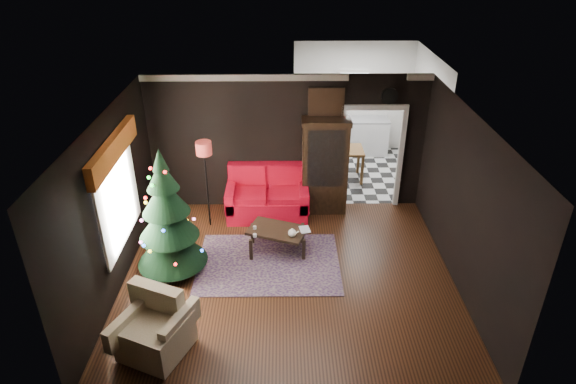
{
  "coord_description": "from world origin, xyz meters",
  "views": [
    {
      "loc": [
        -0.09,
        -6.61,
        5.19
      ],
      "look_at": [
        0.0,
        0.9,
        1.15
      ],
      "focal_mm": 30.66,
      "sensor_mm": 36.0,
      "label": 1
    }
  ],
  "objects_px": {
    "teapot": "(292,233)",
    "kitchen_table": "(347,164)",
    "coffee_table": "(277,240)",
    "wall_clock": "(390,96)",
    "curio_cabinet": "(325,168)",
    "christmas_tree": "(167,217)",
    "floor_lamp": "(207,188)",
    "armchair": "(154,326)",
    "loveseat": "(267,193)"
  },
  "relations": [
    {
      "from": "floor_lamp",
      "to": "teapot",
      "type": "relative_size",
      "value": 11.46
    },
    {
      "from": "floor_lamp",
      "to": "wall_clock",
      "type": "distance_m",
      "value": 3.89
    },
    {
      "from": "loveseat",
      "to": "christmas_tree",
      "type": "distance_m",
      "value": 2.44
    },
    {
      "from": "loveseat",
      "to": "floor_lamp",
      "type": "xyz_separation_m",
      "value": [
        -1.13,
        -0.36,
        0.33
      ]
    },
    {
      "from": "loveseat",
      "to": "curio_cabinet",
      "type": "distance_m",
      "value": 1.25
    },
    {
      "from": "loveseat",
      "to": "armchair",
      "type": "height_order",
      "value": "loveseat"
    },
    {
      "from": "floor_lamp",
      "to": "kitchen_table",
      "type": "distance_m",
      "value": 3.59
    },
    {
      "from": "loveseat",
      "to": "curio_cabinet",
      "type": "bearing_deg",
      "value": 10.83
    },
    {
      "from": "coffee_table",
      "to": "curio_cabinet",
      "type": "bearing_deg",
      "value": 57.79
    },
    {
      "from": "teapot",
      "to": "christmas_tree",
      "type": "bearing_deg",
      "value": -172.56
    },
    {
      "from": "kitchen_table",
      "to": "wall_clock",
      "type": "bearing_deg",
      "value": -66.25
    },
    {
      "from": "armchair",
      "to": "kitchen_table",
      "type": "relative_size",
      "value": 1.16
    },
    {
      "from": "floor_lamp",
      "to": "christmas_tree",
      "type": "relative_size",
      "value": 0.84
    },
    {
      "from": "floor_lamp",
      "to": "coffee_table",
      "type": "bearing_deg",
      "value": -34.21
    },
    {
      "from": "teapot",
      "to": "wall_clock",
      "type": "relative_size",
      "value": 0.51
    },
    {
      "from": "floor_lamp",
      "to": "coffee_table",
      "type": "distance_m",
      "value": 1.73
    },
    {
      "from": "curio_cabinet",
      "to": "coffee_table",
      "type": "height_order",
      "value": "curio_cabinet"
    },
    {
      "from": "coffee_table",
      "to": "floor_lamp",
      "type": "bearing_deg",
      "value": 145.79
    },
    {
      "from": "christmas_tree",
      "to": "teapot",
      "type": "xyz_separation_m",
      "value": [
        2.04,
        0.27,
        -0.51
      ]
    },
    {
      "from": "christmas_tree",
      "to": "coffee_table",
      "type": "xyz_separation_m",
      "value": [
        1.78,
        0.51,
        -0.81
      ]
    },
    {
      "from": "wall_clock",
      "to": "kitchen_table",
      "type": "distance_m",
      "value": 2.43
    },
    {
      "from": "curio_cabinet",
      "to": "christmas_tree",
      "type": "xyz_separation_m",
      "value": [
        -2.73,
        -2.0,
        0.1
      ]
    },
    {
      "from": "teapot",
      "to": "kitchen_table",
      "type": "distance_m",
      "value": 3.44
    },
    {
      "from": "curio_cabinet",
      "to": "coffee_table",
      "type": "relative_size",
      "value": 1.89
    },
    {
      "from": "loveseat",
      "to": "coffee_table",
      "type": "height_order",
      "value": "loveseat"
    },
    {
      "from": "coffee_table",
      "to": "wall_clock",
      "type": "relative_size",
      "value": 3.15
    },
    {
      "from": "wall_clock",
      "to": "loveseat",
      "type": "bearing_deg",
      "value": -170.34
    },
    {
      "from": "curio_cabinet",
      "to": "coffee_table",
      "type": "bearing_deg",
      "value": -122.21
    },
    {
      "from": "christmas_tree",
      "to": "wall_clock",
      "type": "distance_m",
      "value": 4.69
    },
    {
      "from": "teapot",
      "to": "wall_clock",
      "type": "height_order",
      "value": "wall_clock"
    },
    {
      "from": "floor_lamp",
      "to": "teapot",
      "type": "height_order",
      "value": "floor_lamp"
    },
    {
      "from": "christmas_tree",
      "to": "kitchen_table",
      "type": "bearing_deg",
      "value": 45.49
    },
    {
      "from": "loveseat",
      "to": "teapot",
      "type": "xyz_separation_m",
      "value": [
        0.47,
        -1.52,
        0.04
      ]
    },
    {
      "from": "kitchen_table",
      "to": "teapot",
      "type": "bearing_deg",
      "value": -112.81
    },
    {
      "from": "christmas_tree",
      "to": "curio_cabinet",
      "type": "bearing_deg",
      "value": 36.32
    },
    {
      "from": "wall_clock",
      "to": "kitchen_table",
      "type": "xyz_separation_m",
      "value": [
        -0.55,
        1.25,
        -2.0
      ]
    },
    {
      "from": "curio_cabinet",
      "to": "kitchen_table",
      "type": "height_order",
      "value": "curio_cabinet"
    },
    {
      "from": "teapot",
      "to": "kitchen_table",
      "type": "xyz_separation_m",
      "value": [
        1.33,
        3.17,
        -0.17
      ]
    },
    {
      "from": "teapot",
      "to": "kitchen_table",
      "type": "bearing_deg",
      "value": 67.19
    },
    {
      "from": "floor_lamp",
      "to": "armchair",
      "type": "height_order",
      "value": "floor_lamp"
    },
    {
      "from": "floor_lamp",
      "to": "teapot",
      "type": "bearing_deg",
      "value": -35.78
    },
    {
      "from": "kitchen_table",
      "to": "floor_lamp",
      "type": "bearing_deg",
      "value": -145.52
    },
    {
      "from": "loveseat",
      "to": "wall_clock",
      "type": "bearing_deg",
      "value": 9.66
    },
    {
      "from": "christmas_tree",
      "to": "coffee_table",
      "type": "bearing_deg",
      "value": 15.91
    },
    {
      "from": "christmas_tree",
      "to": "coffee_table",
      "type": "relative_size",
      "value": 2.23
    },
    {
      "from": "loveseat",
      "to": "teapot",
      "type": "relative_size",
      "value": 10.34
    },
    {
      "from": "floor_lamp",
      "to": "kitchen_table",
      "type": "relative_size",
      "value": 2.51
    },
    {
      "from": "loveseat",
      "to": "floor_lamp",
      "type": "relative_size",
      "value": 0.9
    },
    {
      "from": "armchair",
      "to": "loveseat",
      "type": "bearing_deg",
      "value": 92.41
    },
    {
      "from": "loveseat",
      "to": "christmas_tree",
      "type": "relative_size",
      "value": 0.76
    }
  ]
}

